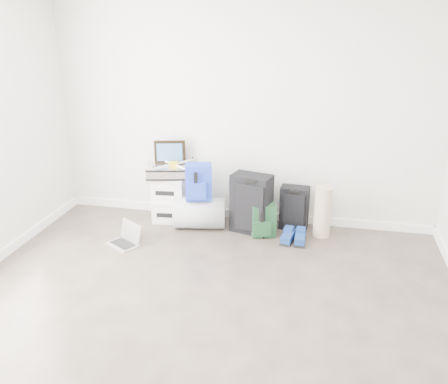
% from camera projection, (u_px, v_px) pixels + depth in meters
% --- Properties ---
extents(ground, '(5.00, 5.00, 0.00)m').
position_uv_depth(ground, '(185.00, 347.00, 3.60)').
color(ground, '#342D26').
rests_on(ground, ground).
extents(room_envelope, '(4.52, 5.02, 2.71)m').
position_uv_depth(room_envelope, '(178.00, 124.00, 3.01)').
color(room_envelope, silver).
rests_on(room_envelope, ground).
extents(boxes_stack, '(0.42, 0.35, 0.56)m').
position_uv_depth(boxes_stack, '(169.00, 198.00, 5.72)').
color(boxes_stack, silver).
rests_on(boxes_stack, ground).
extents(briefcase, '(0.54, 0.44, 0.14)m').
position_uv_depth(briefcase, '(168.00, 171.00, 5.60)').
color(briefcase, '#B2B2B7').
rests_on(briefcase, boxes_stack).
extents(painting, '(0.36, 0.11, 0.28)m').
position_uv_depth(painting, '(170.00, 152.00, 5.62)').
color(painting, black).
rests_on(painting, briefcase).
extents(drone, '(0.47, 0.47, 0.05)m').
position_uv_depth(drone, '(174.00, 164.00, 5.53)').
color(drone, gold).
rests_on(drone, briefcase).
extents(duffel_bag, '(0.65, 0.46, 0.37)m').
position_uv_depth(duffel_bag, '(200.00, 213.00, 5.56)').
color(duffel_bag, gray).
rests_on(duffel_bag, ground).
extents(blue_backpack, '(0.34, 0.28, 0.42)m').
position_uv_depth(blue_backpack, '(198.00, 183.00, 5.39)').
color(blue_backpack, '#1829A1').
rests_on(blue_backpack, duffel_bag).
extents(large_suitcase, '(0.49, 0.38, 0.69)m').
position_uv_depth(large_suitcase, '(251.00, 204.00, 5.40)').
color(large_suitcase, black).
rests_on(large_suitcase, ground).
extents(green_backpack, '(0.31, 0.26, 0.38)m').
position_uv_depth(green_backpack, '(263.00, 221.00, 5.34)').
color(green_backpack, '#13351D').
rests_on(green_backpack, ground).
extents(carry_on, '(0.34, 0.23, 0.51)m').
position_uv_depth(carry_on, '(294.00, 208.00, 5.51)').
color(carry_on, black).
rests_on(carry_on, ground).
extents(shoes, '(0.27, 0.31, 0.10)m').
position_uv_depth(shoes, '(294.00, 238.00, 5.25)').
color(shoes, black).
rests_on(shoes, ground).
extents(rolled_rug, '(0.19, 0.19, 0.59)m').
position_uv_depth(rolled_rug, '(323.00, 212.00, 5.31)').
color(rolled_rug, gray).
rests_on(rolled_rug, ground).
extents(laptop, '(0.41, 0.38, 0.24)m').
position_uv_depth(laptop, '(126.00, 239.00, 5.20)').
color(laptop, silver).
rests_on(laptop, ground).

